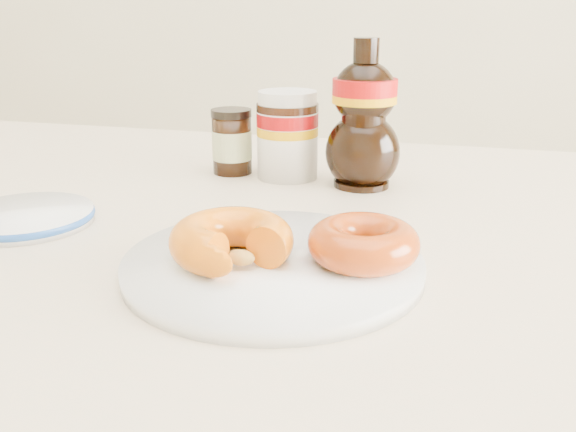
% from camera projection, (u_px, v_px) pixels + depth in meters
% --- Properties ---
extents(dining_table, '(1.40, 0.90, 0.75)m').
position_uv_depth(dining_table, '(242.00, 294.00, 0.71)').
color(dining_table, beige).
rests_on(dining_table, ground).
extents(plate, '(0.26, 0.26, 0.01)m').
position_uv_depth(plate, '(273.00, 264.00, 0.56)').
color(plate, white).
rests_on(plate, dining_table).
extents(donut_bitten, '(0.12, 0.12, 0.04)m').
position_uv_depth(donut_bitten, '(232.00, 241.00, 0.54)').
color(donut_bitten, '#D45C0C').
rests_on(donut_bitten, plate).
extents(donut_whole, '(0.11, 0.11, 0.03)m').
position_uv_depth(donut_whole, '(364.00, 243.00, 0.54)').
color(donut_whole, '#8B3309').
rests_on(donut_whole, plate).
extents(nutella_jar, '(0.08, 0.08, 0.11)m').
position_uv_depth(nutella_jar, '(287.00, 132.00, 0.84)').
color(nutella_jar, white).
rests_on(nutella_jar, dining_table).
extents(syrup_bottle, '(0.12, 0.11, 0.18)m').
position_uv_depth(syrup_bottle, '(364.00, 114.00, 0.79)').
color(syrup_bottle, black).
rests_on(syrup_bottle, dining_table).
extents(dark_jar, '(0.05, 0.05, 0.09)m').
position_uv_depth(dark_jar, '(232.00, 142.00, 0.87)').
color(dark_jar, black).
rests_on(dark_jar, dining_table).
extents(blue_rim_saucer, '(0.14, 0.14, 0.01)m').
position_uv_depth(blue_rim_saucer, '(25.00, 216.00, 0.68)').
color(blue_rim_saucer, white).
rests_on(blue_rim_saucer, dining_table).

